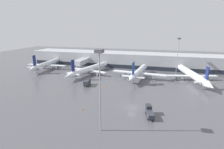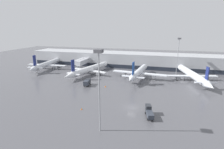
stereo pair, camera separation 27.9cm
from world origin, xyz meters
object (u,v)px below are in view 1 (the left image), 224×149
at_px(parked_jet_1, 89,69).
at_px(parked_jet_3, 192,75).
at_px(service_truck_0, 87,82).
at_px(traffic_cone_0, 105,86).
at_px(parked_jet_2, 139,72).
at_px(service_truck_1, 149,112).
at_px(apron_light_mast_1, 100,69).
at_px(traffic_cone_1, 82,109).
at_px(parked_jet_0, 47,64).
at_px(apron_light_mast_0, 179,46).

relative_size(parked_jet_1, parked_jet_3, 0.95).
height_order(parked_jet_1, service_truck_0, parked_jet_1).
bearing_deg(traffic_cone_0, service_truck_0, -178.57).
distance_m(parked_jet_2, service_truck_1, 39.77).
bearing_deg(service_truck_1, apron_light_mast_1, 119.21).
distance_m(service_truck_0, traffic_cone_0, 8.58).
relative_size(parked_jet_1, traffic_cone_1, 62.87).
relative_size(parked_jet_3, traffic_cone_1, 66.22).
height_order(parked_jet_0, traffic_cone_0, parked_jet_0).
distance_m(service_truck_1, traffic_cone_0, 29.50).
xyz_separation_m(parked_jet_3, apron_light_mast_1, (-28.85, -53.64, 13.12)).
xyz_separation_m(parked_jet_2, traffic_cone_1, (-12.72, -40.26, -2.98)).
relative_size(parked_jet_2, service_truck_0, 6.35).
bearing_deg(traffic_cone_0, apron_light_mast_1, -74.41).
relative_size(parked_jet_3, traffic_cone_0, 50.65).
bearing_deg(service_truck_0, parked_jet_1, 13.48).
xyz_separation_m(parked_jet_1, service_truck_1, (35.48, -40.17, -1.17)).
bearing_deg(apron_light_mast_1, parked_jet_1, 115.48).
bearing_deg(parked_jet_3, apron_light_mast_0, 20.17).
bearing_deg(parked_jet_3, service_truck_0, 101.71).
bearing_deg(parked_jet_1, traffic_cone_0, -126.59).
bearing_deg(traffic_cone_1, parked_jet_0, 134.61).
bearing_deg(traffic_cone_1, traffic_cone_0, 88.70).
distance_m(parked_jet_1, service_truck_1, 53.61).
relative_size(service_truck_0, apron_light_mast_1, 0.26).
height_order(apron_light_mast_0, apron_light_mast_1, apron_light_mast_1).
bearing_deg(parked_jet_3, apron_light_mast_1, 138.30).
xyz_separation_m(service_truck_0, traffic_cone_1, (7.97, -22.59, -1.30)).
xyz_separation_m(parked_jet_0, apron_light_mast_0, (77.07, 8.32, 12.52)).
xyz_separation_m(parked_jet_0, service_truck_0, (37.41, -23.41, -1.41)).
relative_size(service_truck_1, apron_light_mast_1, 0.30).
bearing_deg(traffic_cone_1, apron_light_mast_0, 59.74).
relative_size(parked_jet_3, apron_light_mast_0, 2.02).
distance_m(service_truck_1, apron_light_mast_0, 55.88).
height_order(parked_jet_1, traffic_cone_1, parked_jet_1).
bearing_deg(traffic_cone_0, parked_jet_1, 129.21).
distance_m(parked_jet_0, parked_jet_1, 30.96).
relative_size(traffic_cone_0, traffic_cone_1, 1.31).
bearing_deg(parked_jet_2, parked_jet_0, 90.88).
distance_m(parked_jet_1, traffic_cone_1, 44.12).
distance_m(parked_jet_0, traffic_cone_0, 51.50).
bearing_deg(apron_light_mast_1, traffic_cone_0, 105.59).
height_order(parked_jet_3, traffic_cone_1, parked_jet_3).
xyz_separation_m(service_truck_0, service_truck_1, (28.70, -21.25, -0.07)).
height_order(service_truck_0, service_truck_1, service_truck_1).
bearing_deg(service_truck_0, traffic_cone_1, -166.80).
bearing_deg(parked_jet_2, apron_light_mast_1, -177.20).
distance_m(service_truck_0, traffic_cone_1, 23.99).
xyz_separation_m(parked_jet_1, service_truck_0, (6.78, -18.92, -1.10)).
bearing_deg(traffic_cone_0, service_truck_1, -46.71).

